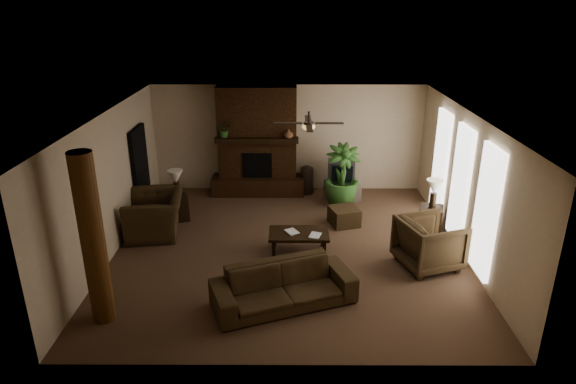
{
  "coord_description": "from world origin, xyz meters",
  "views": [
    {
      "loc": [
        0.04,
        -9.14,
        4.82
      ],
      "look_at": [
        0.0,
        0.4,
        1.1
      ],
      "focal_mm": 31.02,
      "sensor_mm": 36.0,
      "label": 1
    }
  ],
  "objects_px": {
    "coffee_table": "(299,235)",
    "lamp_left": "(176,178)",
    "lamp_right": "(434,189)",
    "armchair_left": "(154,208)",
    "tv_stand": "(343,190)",
    "sofa": "(283,280)",
    "side_table_right": "(430,219)",
    "ottoman": "(344,216)",
    "armchair_right": "(430,241)",
    "floor_plant": "(341,189)",
    "log_column": "(93,240)",
    "floor_vase": "(307,178)",
    "side_table_left": "(177,208)"
  },
  "relations": [
    {
      "from": "lamp_left",
      "to": "lamp_right",
      "type": "relative_size",
      "value": 1.0
    },
    {
      "from": "side_table_left",
      "to": "lamp_right",
      "type": "height_order",
      "value": "lamp_right"
    },
    {
      "from": "lamp_left",
      "to": "side_table_right",
      "type": "xyz_separation_m",
      "value": [
        5.71,
        -0.58,
        -0.73
      ]
    },
    {
      "from": "armchair_right",
      "to": "side_table_right",
      "type": "bearing_deg",
      "value": -34.58
    },
    {
      "from": "log_column",
      "to": "side_table_left",
      "type": "xyz_separation_m",
      "value": [
        0.37,
        3.89,
        -1.12
      ]
    },
    {
      "from": "lamp_right",
      "to": "coffee_table",
      "type": "bearing_deg",
      "value": -161.33
    },
    {
      "from": "coffee_table",
      "to": "ottoman",
      "type": "bearing_deg",
      "value": 51.36
    },
    {
      "from": "tv_stand",
      "to": "floor_plant",
      "type": "xyz_separation_m",
      "value": [
        -0.07,
        -0.4,
        0.18
      ]
    },
    {
      "from": "armchair_right",
      "to": "side_table_left",
      "type": "xyz_separation_m",
      "value": [
        -5.27,
        2.18,
        -0.26
      ]
    },
    {
      "from": "log_column",
      "to": "floor_vase",
      "type": "relative_size",
      "value": 3.64
    },
    {
      "from": "sofa",
      "to": "floor_plant",
      "type": "relative_size",
      "value": 1.53
    },
    {
      "from": "armchair_left",
      "to": "tv_stand",
      "type": "distance_m",
      "value": 4.74
    },
    {
      "from": "armchair_left",
      "to": "lamp_left",
      "type": "height_order",
      "value": "lamp_left"
    },
    {
      "from": "log_column",
      "to": "lamp_right",
      "type": "xyz_separation_m",
      "value": [
        6.1,
        3.26,
        -0.4
      ]
    },
    {
      "from": "side_table_left",
      "to": "armchair_right",
      "type": "bearing_deg",
      "value": -22.5
    },
    {
      "from": "log_column",
      "to": "lamp_right",
      "type": "bearing_deg",
      "value": 28.17
    },
    {
      "from": "lamp_left",
      "to": "ottoman",
      "type": "bearing_deg",
      "value": -4.44
    },
    {
      "from": "coffee_table",
      "to": "floor_vase",
      "type": "distance_m",
      "value": 3.29
    },
    {
      "from": "armchair_left",
      "to": "side_table_right",
      "type": "xyz_separation_m",
      "value": [
        6.04,
        0.18,
        -0.32
      ]
    },
    {
      "from": "ottoman",
      "to": "lamp_right",
      "type": "height_order",
      "value": "lamp_right"
    },
    {
      "from": "armchair_right",
      "to": "side_table_left",
      "type": "bearing_deg",
      "value": 48.86
    },
    {
      "from": "tv_stand",
      "to": "side_table_right",
      "type": "height_order",
      "value": "side_table_right"
    },
    {
      "from": "sofa",
      "to": "coffee_table",
      "type": "xyz_separation_m",
      "value": [
        0.29,
        1.85,
        -0.09
      ]
    },
    {
      "from": "armchair_right",
      "to": "lamp_right",
      "type": "height_order",
      "value": "lamp_right"
    },
    {
      "from": "sofa",
      "to": "lamp_right",
      "type": "bearing_deg",
      "value": 20.88
    },
    {
      "from": "ottoman",
      "to": "lamp_left",
      "type": "height_order",
      "value": "lamp_left"
    },
    {
      "from": "log_column",
      "to": "armchair_right",
      "type": "bearing_deg",
      "value": 16.84
    },
    {
      "from": "lamp_left",
      "to": "floor_vase",
      "type": "bearing_deg",
      "value": 28.6
    },
    {
      "from": "sofa",
      "to": "floor_vase",
      "type": "height_order",
      "value": "sofa"
    },
    {
      "from": "coffee_table",
      "to": "side_table_right",
      "type": "xyz_separation_m",
      "value": [
        2.93,
        1.04,
        -0.1
      ]
    },
    {
      "from": "armchair_right",
      "to": "ottoman",
      "type": "relative_size",
      "value": 1.79
    },
    {
      "from": "floor_vase",
      "to": "lamp_right",
      "type": "relative_size",
      "value": 1.18
    },
    {
      "from": "ottoman",
      "to": "side_table_right",
      "type": "height_order",
      "value": "side_table_right"
    },
    {
      "from": "side_table_right",
      "to": "sofa",
      "type": "bearing_deg",
      "value": -138.07
    },
    {
      "from": "coffee_table",
      "to": "lamp_left",
      "type": "bearing_deg",
      "value": 149.85
    },
    {
      "from": "side_table_left",
      "to": "coffee_table",
      "type": "bearing_deg",
      "value": -29.99
    },
    {
      "from": "sofa",
      "to": "armchair_left",
      "type": "bearing_deg",
      "value": 115.57
    },
    {
      "from": "sofa",
      "to": "armchair_left",
      "type": "distance_m",
      "value": 3.92
    },
    {
      "from": "armchair_right",
      "to": "floor_plant",
      "type": "distance_m",
      "value": 3.34
    },
    {
      "from": "armchair_right",
      "to": "floor_plant",
      "type": "bearing_deg",
      "value": 5.69
    },
    {
      "from": "sofa",
      "to": "tv_stand",
      "type": "bearing_deg",
      "value": 52.23
    },
    {
      "from": "coffee_table",
      "to": "tv_stand",
      "type": "distance_m",
      "value": 3.1
    },
    {
      "from": "lamp_left",
      "to": "tv_stand",
      "type": "bearing_deg",
      "value": 17.62
    },
    {
      "from": "floor_vase",
      "to": "lamp_right",
      "type": "bearing_deg",
      "value": -40.65
    },
    {
      "from": "armchair_left",
      "to": "floor_vase",
      "type": "bearing_deg",
      "value": 117.19
    },
    {
      "from": "log_column",
      "to": "floor_vase",
      "type": "distance_m",
      "value": 6.6
    },
    {
      "from": "coffee_table",
      "to": "lamp_left",
      "type": "distance_m",
      "value": 3.27
    },
    {
      "from": "tv_stand",
      "to": "side_table_right",
      "type": "distance_m",
      "value": 2.54
    },
    {
      "from": "lamp_left",
      "to": "lamp_right",
      "type": "distance_m",
      "value": 5.74
    },
    {
      "from": "armchair_left",
      "to": "armchair_right",
      "type": "relative_size",
      "value": 1.27
    }
  ]
}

